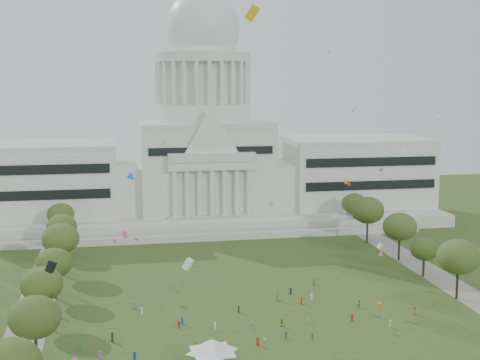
# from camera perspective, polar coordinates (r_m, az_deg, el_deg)

# --- Properties ---
(ground) EXTENTS (400.00, 400.00, 0.00)m
(ground) POSITION_cam_1_polar(r_m,az_deg,el_deg) (128.29, 3.79, -13.67)
(ground) COLOR #354A1D
(ground) RESTS_ON ground
(capitol) EXTENTS (160.00, 64.50, 91.30)m
(capitol) POSITION_cam_1_polar(r_m,az_deg,el_deg) (231.98, -3.10, 2.07)
(capitol) COLOR beige
(capitol) RESTS_ON ground
(path_left) EXTENTS (8.00, 160.00, 0.04)m
(path_left) POSITION_cam_1_polar(r_m,az_deg,el_deg) (153.96, -17.06, -10.18)
(path_left) COLOR gray
(path_left) RESTS_ON ground
(path_right) EXTENTS (8.00, 160.00, 0.04)m
(path_right) POSITION_cam_1_polar(r_m,az_deg,el_deg) (171.51, 17.11, -8.25)
(path_right) COLOR gray
(path_right) RESTS_ON ground
(row_tree_l_1) EXTENTS (8.86, 8.86, 12.59)m
(row_tree_l_1) POSITION_cam_1_polar(r_m,az_deg,el_deg) (119.65, -17.12, -11.14)
(row_tree_l_1) COLOR black
(row_tree_l_1) RESTS_ON ground
(row_tree_l_2) EXTENTS (8.42, 8.42, 11.97)m
(row_tree_l_2) POSITION_cam_1_polar(r_m,az_deg,el_deg) (139.04, -16.57, -8.52)
(row_tree_l_2) COLOR black
(row_tree_l_2) RESTS_ON ground
(row_tree_r_2) EXTENTS (9.55, 9.55, 13.58)m
(row_tree_r_2) POSITION_cam_1_polar(r_m,az_deg,el_deg) (156.55, 18.14, -6.24)
(row_tree_r_2) COLOR black
(row_tree_r_2) RESTS_ON ground
(row_tree_l_3) EXTENTS (8.12, 8.12, 11.55)m
(row_tree_l_3) POSITION_cam_1_polar(r_m,az_deg,el_deg) (154.92, -15.58, -6.84)
(row_tree_l_3) COLOR black
(row_tree_l_3) RESTS_ON ground
(row_tree_r_3) EXTENTS (7.01, 7.01, 9.98)m
(row_tree_r_3) POSITION_cam_1_polar(r_m,az_deg,el_deg) (171.91, 15.45, -5.70)
(row_tree_r_3) COLOR black
(row_tree_r_3) RESTS_ON ground
(row_tree_l_4) EXTENTS (9.29, 9.29, 13.21)m
(row_tree_l_4) POSITION_cam_1_polar(r_m,az_deg,el_deg) (172.50, -15.07, -4.84)
(row_tree_l_4) COLOR black
(row_tree_l_4) RESTS_ON ground
(row_tree_r_4) EXTENTS (9.19, 9.19, 13.06)m
(row_tree_r_4) POSITION_cam_1_polar(r_m,az_deg,el_deg) (185.26, 13.48, -3.90)
(row_tree_r_4) COLOR black
(row_tree_r_4) RESTS_ON ground
(row_tree_l_5) EXTENTS (8.33, 8.33, 11.85)m
(row_tree_l_5) POSITION_cam_1_polar(r_m,az_deg,el_deg) (190.88, -14.97, -3.85)
(row_tree_l_5) COLOR black
(row_tree_l_5) RESTS_ON ground
(row_tree_r_5) EXTENTS (9.82, 9.82, 13.96)m
(row_tree_r_5) POSITION_cam_1_polar(r_m,az_deg,el_deg) (202.83, 10.85, -2.55)
(row_tree_r_5) COLOR black
(row_tree_r_5) RESTS_ON ground
(row_tree_l_6) EXTENTS (8.19, 8.19, 11.64)m
(row_tree_l_6) POSITION_cam_1_polar(r_m,az_deg,el_deg) (208.74, -15.05, -2.85)
(row_tree_l_6) COLOR black
(row_tree_l_6) RESTS_ON ground
(row_tree_r_6) EXTENTS (8.42, 8.42, 11.97)m
(row_tree_r_6) POSITION_cam_1_polar(r_m,az_deg,el_deg) (220.42, 9.75, -2.01)
(row_tree_r_6) COLOR black
(row_tree_r_6) RESTS_ON ground
(event_tent) EXTENTS (10.24, 10.24, 5.19)m
(event_tent) POSITION_cam_1_polar(r_m,az_deg,el_deg) (116.44, -2.40, -13.90)
(event_tent) COLOR #4C4C4C
(event_tent) RESTS_ON ground
(person_0) EXTENTS (0.98, 1.09, 1.88)m
(person_0) POSITION_cam_1_polar(r_m,az_deg,el_deg) (146.30, 14.69, -10.70)
(person_0) COLOR olive
(person_0) RESTS_ON ground
(person_2) EXTENTS (0.96, 0.80, 1.70)m
(person_2) POSITION_cam_1_polar(r_m,az_deg,el_deg) (148.14, 10.16, -10.34)
(person_2) COLOR #994C8C
(person_2) RESTS_ON ground
(person_3) EXTENTS (0.98, 1.10, 1.53)m
(person_3) POSITION_cam_1_polar(r_m,az_deg,el_deg) (129.40, 6.19, -13.14)
(person_3) COLOR #33723F
(person_3) RESTS_ON ground
(person_4) EXTENTS (0.68, 1.02, 1.61)m
(person_4) POSITION_cam_1_polar(r_m,az_deg,el_deg) (135.58, 3.59, -12.05)
(person_4) COLOR #B21E1E
(person_4) RESTS_ON ground
(person_5) EXTENTS (1.26, 1.48, 1.52)m
(person_5) POSITION_cam_1_polar(r_m,az_deg,el_deg) (134.61, 0.96, -12.21)
(person_5) COLOR silver
(person_5) RESTS_ON ground
(person_8) EXTENTS (0.80, 0.61, 1.47)m
(person_8) POSITION_cam_1_polar(r_m,az_deg,el_deg) (135.03, -5.26, -12.19)
(person_8) COLOR #B21E1E
(person_8) RESTS_ON ground
(person_9) EXTENTS (0.93, 1.16, 1.59)m
(person_9) POSITION_cam_1_polar(r_m,az_deg,el_deg) (137.98, 12.70, -11.88)
(person_9) COLOR silver
(person_9) RESTS_ON ground
(person_10) EXTENTS (0.52, 0.86, 1.40)m
(person_10) POSITION_cam_1_polar(r_m,az_deg,el_deg) (137.96, 5.78, -11.76)
(person_10) COLOR silver
(person_10) RESTS_ON ground
(distant_crowd) EXTENTS (58.81, 41.41, 1.91)m
(distant_crowd) POSITION_cam_1_polar(r_m,az_deg,el_deg) (138.36, -3.69, -11.61)
(distant_crowd) COLOR #994C8C
(distant_crowd) RESTS_ON ground
(kite_swarm) EXTENTS (84.18, 103.76, 65.73)m
(kite_swarm) POSITION_cam_1_polar(r_m,az_deg,el_deg) (128.73, 3.27, -0.48)
(kite_swarm) COLOR green
(kite_swarm) RESTS_ON ground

